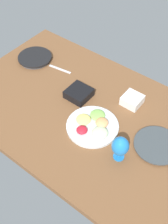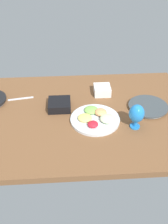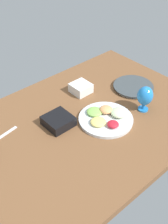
{
  "view_description": "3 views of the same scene",
  "coord_description": "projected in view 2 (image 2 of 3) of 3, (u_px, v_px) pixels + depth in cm",
  "views": [
    {
      "loc": [
        -75.91,
        95.25,
        135.42
      ],
      "look_at": [
        -5.78,
        5.08,
        5.65
      ],
      "focal_mm": 46.2,
      "sensor_mm": 36.0,
      "label": 1
    },
    {
      "loc": [
        1.67,
        140.82,
        106.59
      ],
      "look_at": [
        -7.24,
        5.62,
        5.65
      ],
      "focal_mm": 43.08,
      "sensor_mm": 36.0,
      "label": 2
    },
    {
      "loc": [
        80.41,
        94.53,
        109.32
      ],
      "look_at": [
        -5.3,
        -1.32,
        5.65
      ],
      "focal_mm": 46.71,
      "sensor_mm": 36.0,
      "label": 3
    }
  ],
  "objects": [
    {
      "name": "dinner_plate_left",
      "position": [
        148.0,
        107.0,
        1.81
      ],
      "size": [
        26.64,
        26.64,
        2.09
      ],
      "color": "silver",
      "rests_on": "ground_plane"
    },
    {
      "name": "square_bowl_white",
      "position": [
        102.0,
        90.0,
        1.94
      ],
      "size": [
        11.79,
        11.79,
        6.12
      ],
      "color": "white",
      "rests_on": "ground_plane"
    },
    {
      "name": "fork_by_right_plate",
      "position": [
        21.0,
        98.0,
        1.91
      ],
      "size": [
        18.06,
        4.57,
        0.6
      ],
      "primitive_type": "cube",
      "rotation": [
        0.0,
        0.0,
        0.16
      ],
      "color": "silver",
      "rests_on": "ground_plane"
    },
    {
      "name": "fruit_platter",
      "position": [
        96.0,
        118.0,
        1.7
      ],
      "size": [
        31.46,
        31.46,
        5.31
      ],
      "color": "silver",
      "rests_on": "ground_plane"
    },
    {
      "name": "ground_plane",
      "position": [
        73.0,
        117.0,
        1.78
      ],
      "size": [
        160.0,
        104.0,
        4.0
      ],
      "primitive_type": "cube",
      "color": "brown"
    },
    {
      "name": "hurricane_glass_blue",
      "position": [
        137.0,
        114.0,
        1.6
      ],
      "size": [
        9.4,
        9.4,
        16.27
      ],
      "color": "#227ED6",
      "rests_on": "ground_plane"
    },
    {
      "name": "square_bowl_black",
      "position": [
        59.0,
        104.0,
        1.8
      ],
      "size": [
        14.91,
        14.91,
        5.47
      ],
      "color": "black",
      "rests_on": "ground_plane"
    }
  ]
}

